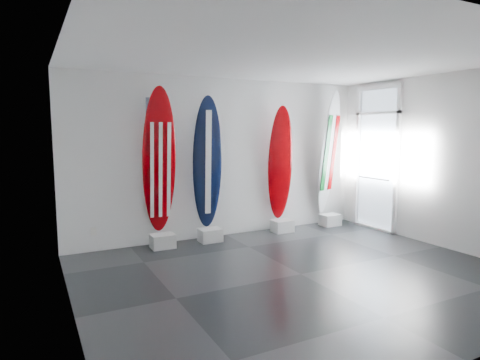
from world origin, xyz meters
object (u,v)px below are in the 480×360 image
surfboard_usa (159,161)px  surfboard_swiss (280,163)px  surfboard_navy (207,163)px  surfboard_italy (329,153)px

surfboard_usa → surfboard_swiss: size_ratio=1.12×
surfboard_usa → surfboard_navy: 0.90m
surfboard_usa → surfboard_italy: bearing=5.8°
surfboard_navy → surfboard_swiss: (1.58, 0.00, -0.07)m
surfboard_swiss → surfboard_italy: 1.23m
surfboard_swiss → surfboard_navy: bearing=-169.3°
surfboard_italy → surfboard_swiss: bearing=161.4°
surfboard_usa → surfboard_italy: (3.69, 0.00, 0.04)m
surfboard_usa → surfboard_swiss: surfboard_usa is taller
surfboard_navy → surfboard_usa: bearing=-173.2°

